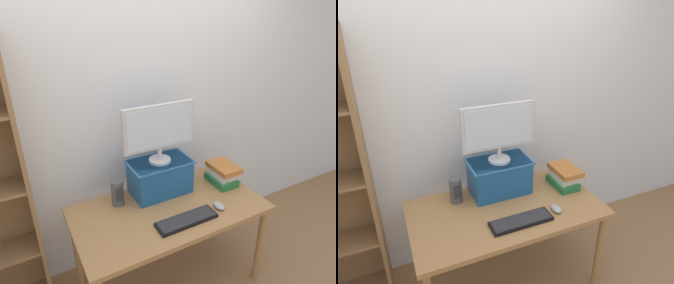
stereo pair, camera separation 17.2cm
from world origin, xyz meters
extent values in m
plane|color=olive|center=(0.00, 0.00, 0.00)|extent=(12.00, 12.00, 0.00)
cube|color=silver|center=(0.00, 0.53, 1.30)|extent=(7.00, 0.08, 2.60)
cube|color=#9E7042|center=(0.00, 0.00, 0.70)|extent=(1.35, 0.72, 0.04)
cylinder|color=#9E7042|center=(0.63, -0.31, 0.34)|extent=(0.05, 0.05, 0.68)
cylinder|color=#9E7042|center=(-0.63, 0.31, 0.34)|extent=(0.05, 0.05, 0.68)
cylinder|color=#9E7042|center=(0.63, 0.31, 0.34)|extent=(0.05, 0.05, 0.68)
cube|color=olive|center=(-0.86, 0.35, 0.97)|extent=(0.03, 0.28, 1.95)
cube|color=#195189|center=(0.04, 0.21, 0.85)|extent=(0.44, 0.27, 0.27)
cube|color=#2D669E|center=(0.04, 0.21, 0.98)|extent=(0.46, 0.28, 0.01)
cylinder|color=#B7B7BA|center=(0.04, 0.21, 0.99)|extent=(0.16, 0.16, 0.02)
cylinder|color=#B7B7BA|center=(0.04, 0.21, 1.05)|extent=(0.03, 0.03, 0.09)
cube|color=#B7B7BA|center=(0.04, 0.21, 1.25)|extent=(0.55, 0.04, 0.32)
cube|color=silver|center=(0.04, 0.19, 1.25)|extent=(0.51, 0.00, 0.28)
cube|color=black|center=(0.03, -0.19, 0.73)|extent=(0.43, 0.13, 0.02)
cube|color=#28282B|center=(0.03, -0.19, 0.74)|extent=(0.40, 0.12, 0.00)
ellipsoid|color=#99999E|center=(0.31, -0.17, 0.73)|extent=(0.06, 0.10, 0.04)
cube|color=#236B38|center=(0.53, 0.08, 0.74)|extent=(0.17, 0.25, 0.06)
cube|color=silver|center=(0.54, 0.09, 0.80)|extent=(0.15, 0.21, 0.06)
cube|color=#AD662D|center=(0.55, 0.09, 0.85)|extent=(0.18, 0.26, 0.04)
cylinder|color=#4C4C51|center=(-0.30, 0.21, 0.81)|extent=(0.09, 0.09, 0.19)
cube|color=#2D2D30|center=(-0.30, 0.17, 0.82)|extent=(0.05, 0.00, 0.11)
camera|label=1|loc=(-0.85, -1.53, 2.02)|focal=32.00mm
camera|label=2|loc=(-0.70, -1.61, 2.02)|focal=32.00mm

